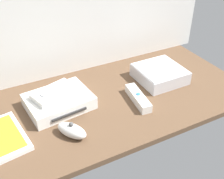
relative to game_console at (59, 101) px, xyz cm
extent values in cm
cube|color=brown|center=(17.99, -4.29, -3.20)|extent=(100.00, 48.00, 2.00)
cube|color=white|center=(0.00, 0.03, 0.00)|extent=(22.47, 17.99, 4.40)
cube|color=#2D2D2D|center=(0.80, -8.13, 0.00)|extent=(12.00, 1.78, 0.80)
cube|color=silver|center=(40.37, -1.38, 0.30)|extent=(17.05, 17.05, 5.00)
cube|color=silver|center=(40.37, -1.38, 2.95)|extent=(16.37, 16.37, 0.30)
cube|color=white|center=(-20.70, -7.37, -1.50)|extent=(16.05, 20.67, 1.40)
cube|color=white|center=(25.30, -9.84, -0.70)|extent=(5.40, 15.13, 3.00)
cylinder|color=#387FDB|center=(25.30, -9.84, 1.00)|extent=(1.40, 1.40, 0.40)
ellipsoid|color=white|center=(-1.14, -15.34, -0.20)|extent=(9.10, 10.79, 4.00)
sphere|color=#4C4C4C|center=(-1.14, -15.34, 2.20)|extent=(1.40, 1.40, 1.40)
cube|color=white|center=(-0.93, 1.09, 3.20)|extent=(16.13, 11.93, 2.00)
cylinder|color=#99999E|center=(-4.74, -0.10, 4.40)|extent=(2.51, 2.51, 0.40)
camera|label=1|loc=(-18.43, -74.51, 55.85)|focal=44.25mm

